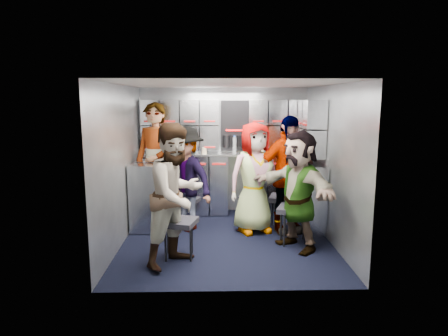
{
  "coord_description": "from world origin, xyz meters",
  "views": [
    {
      "loc": [
        -0.17,
        -5.25,
        1.91
      ],
      "look_at": [
        -0.03,
        0.35,
        0.94
      ],
      "focal_mm": 32.0,
      "sensor_mm": 36.0,
      "label": 1
    }
  ],
  "objects_px": {
    "attendant_arc_b": "(185,179)",
    "attendant_arc_d": "(287,175)",
    "jump_seat_mid_left": "(186,202)",
    "attendant_arc_c": "(255,178)",
    "jump_seat_center": "(253,202)",
    "attendant_arc_e": "(298,190)",
    "attendant_standing": "(156,164)",
    "attendant_arc_a": "(177,195)",
    "jump_seat_mid_right": "(284,200)",
    "jump_seat_near_right": "(295,211)",
    "jump_seat_near_left": "(179,224)"
  },
  "relations": [
    {
      "from": "attendant_arc_c",
      "to": "attendant_arc_e",
      "type": "distance_m",
      "value": 0.84
    },
    {
      "from": "attendant_arc_a",
      "to": "attendant_arc_e",
      "type": "distance_m",
      "value": 1.57
    },
    {
      "from": "attendant_standing",
      "to": "attendant_arc_a",
      "type": "height_order",
      "value": "attendant_standing"
    },
    {
      "from": "jump_seat_near_right",
      "to": "attendant_arc_e",
      "type": "height_order",
      "value": "attendant_arc_e"
    },
    {
      "from": "attendant_arc_d",
      "to": "jump_seat_near_right",
      "type": "bearing_deg",
      "value": -102.12
    },
    {
      "from": "jump_seat_near_left",
      "to": "attendant_arc_c",
      "type": "xyz_separation_m",
      "value": [
        1.01,
        0.96,
        0.37
      ]
    },
    {
      "from": "jump_seat_near_left",
      "to": "attendant_arc_b",
      "type": "bearing_deg",
      "value": 90.0
    },
    {
      "from": "jump_seat_mid_left",
      "to": "attendant_arc_c",
      "type": "distance_m",
      "value": 1.13
    },
    {
      "from": "jump_seat_near_left",
      "to": "jump_seat_mid_left",
      "type": "relative_size",
      "value": 1.06
    },
    {
      "from": "jump_seat_center",
      "to": "attendant_standing",
      "type": "bearing_deg",
      "value": 172.01
    },
    {
      "from": "attendant_arc_c",
      "to": "attendant_arc_e",
      "type": "bearing_deg",
      "value": -72.76
    },
    {
      "from": "jump_seat_center",
      "to": "attendant_arc_b",
      "type": "bearing_deg",
      "value": -175.78
    },
    {
      "from": "attendant_standing",
      "to": "attendant_arc_a",
      "type": "xyz_separation_m",
      "value": [
        0.45,
        -1.53,
        -0.11
      ]
    },
    {
      "from": "attendant_standing",
      "to": "jump_seat_mid_left",
      "type": "bearing_deg",
      "value": 8.0
    },
    {
      "from": "jump_seat_mid_right",
      "to": "attendant_arc_b",
      "type": "distance_m",
      "value": 1.51
    },
    {
      "from": "attendant_arc_d",
      "to": "attendant_arc_e",
      "type": "relative_size",
      "value": 1.1
    },
    {
      "from": "jump_seat_center",
      "to": "attendant_arc_e",
      "type": "bearing_deg",
      "value": -60.53
    },
    {
      "from": "jump_seat_mid_left",
      "to": "jump_seat_near_right",
      "type": "xyz_separation_m",
      "value": [
        1.5,
        -0.79,
        0.06
      ]
    },
    {
      "from": "jump_seat_mid_left",
      "to": "jump_seat_center",
      "type": "distance_m",
      "value": 1.02
    },
    {
      "from": "attendant_standing",
      "to": "attendant_arc_c",
      "type": "bearing_deg",
      "value": 5.75
    },
    {
      "from": "jump_seat_mid_left",
      "to": "attendant_arc_c",
      "type": "relative_size",
      "value": 0.29
    },
    {
      "from": "attendant_arc_b",
      "to": "attendant_arc_c",
      "type": "relative_size",
      "value": 0.96
    },
    {
      "from": "jump_seat_near_left",
      "to": "jump_seat_near_right",
      "type": "relative_size",
      "value": 0.92
    },
    {
      "from": "jump_seat_near_right",
      "to": "attendant_arc_c",
      "type": "relative_size",
      "value": 0.34
    },
    {
      "from": "jump_seat_mid_left",
      "to": "attendant_arc_c",
      "type": "bearing_deg",
      "value": -15.75
    },
    {
      "from": "attendant_standing",
      "to": "attendant_arc_e",
      "type": "relative_size",
      "value": 1.22
    },
    {
      "from": "jump_seat_near_right",
      "to": "jump_seat_mid_left",
      "type": "bearing_deg",
      "value": 152.25
    },
    {
      "from": "attendant_arc_d",
      "to": "attendant_arc_e",
      "type": "bearing_deg",
      "value": -103.13
    },
    {
      "from": "attendant_standing",
      "to": "jump_seat_center",
      "type": "bearing_deg",
      "value": 12.52
    },
    {
      "from": "attendant_arc_e",
      "to": "jump_seat_center",
      "type": "bearing_deg",
      "value": 178.87
    },
    {
      "from": "jump_seat_near_left",
      "to": "attendant_arc_e",
      "type": "distance_m",
      "value": 1.56
    },
    {
      "from": "attendant_standing",
      "to": "attendant_arc_e",
      "type": "xyz_separation_m",
      "value": [
        1.95,
        -1.07,
        -0.17
      ]
    },
    {
      "from": "jump_seat_center",
      "to": "attendant_arc_d",
      "type": "xyz_separation_m",
      "value": [
        0.46,
        -0.22,
        0.45
      ]
    },
    {
      "from": "jump_seat_mid_left",
      "to": "attendant_arc_d",
      "type": "distance_m",
      "value": 1.58
    },
    {
      "from": "jump_seat_mid_right",
      "to": "attendant_arc_c",
      "type": "bearing_deg",
      "value": -162.67
    },
    {
      "from": "jump_seat_mid_right",
      "to": "attendant_standing",
      "type": "height_order",
      "value": "attendant_standing"
    },
    {
      "from": "jump_seat_mid_right",
      "to": "jump_seat_near_right",
      "type": "xyz_separation_m",
      "value": [
        0.03,
        -0.65,
        0.01
      ]
    },
    {
      "from": "jump_seat_mid_left",
      "to": "attendant_arc_d",
      "type": "relative_size",
      "value": 0.27
    },
    {
      "from": "attendant_standing",
      "to": "attendant_arc_d",
      "type": "bearing_deg",
      "value": 8.12
    },
    {
      "from": "jump_seat_near_right",
      "to": "attendant_standing",
      "type": "xyz_separation_m",
      "value": [
        -1.95,
        0.89,
        0.49
      ]
    },
    {
      "from": "jump_seat_mid_right",
      "to": "jump_seat_near_right",
      "type": "distance_m",
      "value": 0.65
    },
    {
      "from": "attendant_standing",
      "to": "attendant_arc_e",
      "type": "distance_m",
      "value": 2.23
    },
    {
      "from": "jump_seat_near_left",
      "to": "jump_seat_center",
      "type": "xyz_separation_m",
      "value": [
        1.01,
        1.14,
        -0.03
      ]
    },
    {
      "from": "attendant_arc_b",
      "to": "attendant_arc_d",
      "type": "xyz_separation_m",
      "value": [
        1.47,
        -0.14,
        0.08
      ]
    },
    {
      "from": "attendant_standing",
      "to": "attendant_arc_c",
      "type": "distance_m",
      "value": 1.52
    },
    {
      "from": "attendant_arc_b",
      "to": "jump_seat_mid_right",
      "type": "bearing_deg",
      "value": 40.31
    },
    {
      "from": "attendant_arc_e",
      "to": "jump_seat_near_left",
      "type": "bearing_deg",
      "value": -110.12
    },
    {
      "from": "attendant_arc_b",
      "to": "attendant_arc_a",
      "type": "bearing_deg",
      "value": -51.16
    },
    {
      "from": "jump_seat_near_right",
      "to": "attendant_arc_d",
      "type": "relative_size",
      "value": 0.32
    },
    {
      "from": "jump_seat_mid_right",
      "to": "jump_seat_near_right",
      "type": "height_order",
      "value": "jump_seat_near_right"
    }
  ]
}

